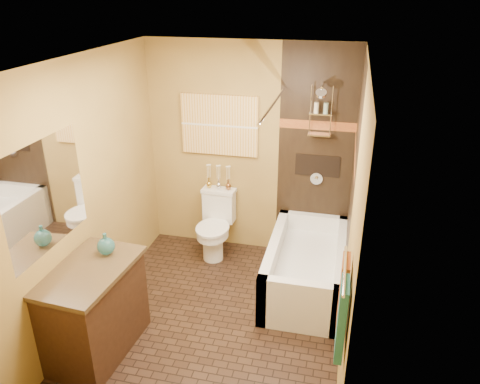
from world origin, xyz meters
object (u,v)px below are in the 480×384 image
(toilet, at_px, (215,225))
(vanity, at_px, (94,310))
(bathtub, at_px, (306,270))
(sunset_painting, at_px, (220,125))

(toilet, distance_m, vanity, 1.91)
(bathtub, height_order, vanity, vanity)
(toilet, xyz_separation_m, vanity, (-0.58, -1.82, 0.03))
(bathtub, relative_size, vanity, 1.49)
(bathtub, distance_m, vanity, 2.20)
(bathtub, bearing_deg, toilet, 157.89)
(toilet, bearing_deg, vanity, -104.34)
(sunset_painting, relative_size, bathtub, 0.60)
(sunset_painting, bearing_deg, vanity, -105.68)
(sunset_painting, xyz_separation_m, vanity, (-0.58, -2.08, -1.12))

